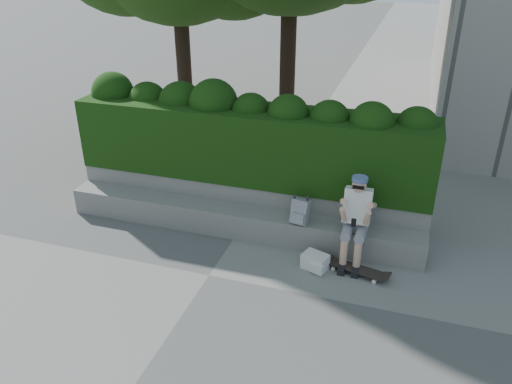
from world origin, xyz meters
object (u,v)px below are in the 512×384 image
(backpack_plaid, at_px, (300,211))
(backpack_ground, at_px, (315,261))
(person, at_px, (356,216))
(skateboard, at_px, (356,269))

(backpack_plaid, distance_m, backpack_ground, 0.81)
(person, bearing_deg, skateboard, -73.84)
(skateboard, bearing_deg, backpack_ground, -162.37)
(person, relative_size, skateboard, 1.50)
(person, bearing_deg, backpack_plaid, 174.61)
(person, xyz_separation_m, backpack_plaid, (-0.86, 0.08, -0.11))
(person, xyz_separation_m, skateboard, (0.10, -0.36, -0.67))
(skateboard, relative_size, backpack_plaid, 2.37)
(skateboard, bearing_deg, person, 118.93)
(backpack_plaid, bearing_deg, backpack_ground, -40.70)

